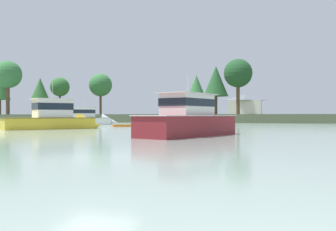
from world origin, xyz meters
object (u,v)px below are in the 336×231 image
(dinghy_orange, at_px, (124,126))
(cruiser_maroon, at_px, (195,126))
(cruiser_white, at_px, (89,121))
(mooring_buoy_green, at_px, (138,129))
(cruiser_yellow, at_px, (58,122))

(dinghy_orange, bearing_deg, cruiser_maroon, -53.33)
(cruiser_white, xyz_separation_m, dinghy_orange, (9.69, -8.15, -0.51))
(cruiser_white, bearing_deg, mooring_buoy_green, -48.23)
(cruiser_yellow, height_order, dinghy_orange, cruiser_yellow)
(cruiser_maroon, height_order, mooring_buoy_green, cruiser_maroon)
(cruiser_yellow, xyz_separation_m, mooring_buoy_green, (8.87, 0.84, -0.71))
(mooring_buoy_green, bearing_deg, cruiser_maroon, -49.33)
(cruiser_white, height_order, dinghy_orange, cruiser_white)
(cruiser_yellow, height_order, cruiser_maroon, cruiser_yellow)
(cruiser_yellow, bearing_deg, cruiser_maroon, -26.66)
(cruiser_yellow, distance_m, cruiser_maroon, 18.87)
(cruiser_white, height_order, cruiser_maroon, cruiser_maroon)
(dinghy_orange, xyz_separation_m, mooring_buoy_green, (5.66, -9.03, -0.05))
(cruiser_white, relative_size, mooring_buoy_green, 26.05)
(cruiser_yellow, relative_size, dinghy_orange, 3.17)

